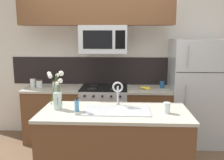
{
  "coord_description": "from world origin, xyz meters",
  "views": [
    {
      "loc": [
        0.34,
        -3.12,
        1.78
      ],
      "look_at": [
        0.16,
        0.27,
        1.16
      ],
      "focal_mm": 40.0,
      "sensor_mm": 36.0,
      "label": 1
    }
  ],
  "objects_px": {
    "flower_vase": "(57,96)",
    "storage_jar_short": "(55,84)",
    "coffee_tin": "(162,85)",
    "sink_faucet": "(118,90)",
    "banana_bunch": "(146,88)",
    "stove_range": "(104,114)",
    "storage_jar_medium": "(39,84)",
    "refrigerator": "(195,92)",
    "drinking_glass": "(167,108)",
    "dish_soap_bottle": "(77,106)",
    "microwave": "(104,39)",
    "storage_jar_tall": "(33,82)"
  },
  "relations": [
    {
      "from": "coffee_tin",
      "to": "dish_soap_bottle",
      "type": "distance_m",
      "value": 1.78
    },
    {
      "from": "banana_bunch",
      "to": "coffee_tin",
      "type": "xyz_separation_m",
      "value": [
        0.28,
        0.11,
        0.03
      ]
    },
    {
      "from": "dish_soap_bottle",
      "to": "drinking_glass",
      "type": "relative_size",
      "value": 1.34
    },
    {
      "from": "refrigerator",
      "to": "drinking_glass",
      "type": "xyz_separation_m",
      "value": [
        -0.69,
        -1.33,
        0.12
      ]
    },
    {
      "from": "storage_jar_medium",
      "to": "coffee_tin",
      "type": "height_order",
      "value": "storage_jar_medium"
    },
    {
      "from": "coffee_tin",
      "to": "drinking_glass",
      "type": "relative_size",
      "value": 0.89
    },
    {
      "from": "flower_vase",
      "to": "storage_jar_short",
      "type": "bearing_deg",
      "value": 106.67
    },
    {
      "from": "stove_range",
      "to": "flower_vase",
      "type": "xyz_separation_m",
      "value": [
        -0.45,
        -1.22,
        0.61
      ]
    },
    {
      "from": "banana_bunch",
      "to": "storage_jar_tall",
      "type": "bearing_deg",
      "value": 177.44
    },
    {
      "from": "refrigerator",
      "to": "stove_range",
      "type": "bearing_deg",
      "value": -179.24
    },
    {
      "from": "stove_range",
      "to": "storage_jar_medium",
      "type": "height_order",
      "value": "storage_jar_medium"
    },
    {
      "from": "banana_bunch",
      "to": "drinking_glass",
      "type": "distance_m",
      "value": 1.26
    },
    {
      "from": "storage_jar_medium",
      "to": "sink_faucet",
      "type": "height_order",
      "value": "sink_faucet"
    },
    {
      "from": "storage_jar_tall",
      "to": "coffee_tin",
      "type": "distance_m",
      "value": 2.16
    },
    {
      "from": "flower_vase",
      "to": "dish_soap_bottle",
      "type": "bearing_deg",
      "value": -15.28
    },
    {
      "from": "coffee_tin",
      "to": "sink_faucet",
      "type": "bearing_deg",
      "value": -122.73
    },
    {
      "from": "stove_range",
      "to": "drinking_glass",
      "type": "height_order",
      "value": "drinking_glass"
    },
    {
      "from": "microwave",
      "to": "drinking_glass",
      "type": "height_order",
      "value": "microwave"
    },
    {
      "from": "refrigerator",
      "to": "storage_jar_tall",
      "type": "height_order",
      "value": "refrigerator"
    },
    {
      "from": "refrigerator",
      "to": "sink_faucet",
      "type": "height_order",
      "value": "refrigerator"
    },
    {
      "from": "coffee_tin",
      "to": "flower_vase",
      "type": "xyz_separation_m",
      "value": [
        -1.41,
        -1.27,
        0.11
      ]
    },
    {
      "from": "dish_soap_bottle",
      "to": "drinking_glass",
      "type": "xyz_separation_m",
      "value": [
        1.02,
        -0.02,
        -0.01
      ]
    },
    {
      "from": "coffee_tin",
      "to": "flower_vase",
      "type": "distance_m",
      "value": 1.9
    },
    {
      "from": "storage_jar_short",
      "to": "sink_faucet",
      "type": "xyz_separation_m",
      "value": [
        1.07,
        -1.05,
        0.14
      ]
    },
    {
      "from": "storage_jar_short",
      "to": "flower_vase",
      "type": "bearing_deg",
      "value": -73.33
    },
    {
      "from": "banana_bunch",
      "to": "sink_faucet",
      "type": "bearing_deg",
      "value": -113.46
    },
    {
      "from": "flower_vase",
      "to": "refrigerator",
      "type": "bearing_deg",
      "value": 32.59
    },
    {
      "from": "coffee_tin",
      "to": "flower_vase",
      "type": "bearing_deg",
      "value": -137.8
    },
    {
      "from": "microwave",
      "to": "coffee_tin",
      "type": "xyz_separation_m",
      "value": [
        0.96,
        0.07,
        -0.74
      ]
    },
    {
      "from": "dish_soap_bottle",
      "to": "coffee_tin",
      "type": "bearing_deg",
      "value": 49.02
    },
    {
      "from": "stove_range",
      "to": "microwave",
      "type": "xyz_separation_m",
      "value": [
        0.0,
        -0.02,
        1.24
      ]
    },
    {
      "from": "storage_jar_tall",
      "to": "banana_bunch",
      "type": "distance_m",
      "value": 1.89
    },
    {
      "from": "drinking_glass",
      "to": "storage_jar_short",
      "type": "bearing_deg",
      "value": 141.1
    },
    {
      "from": "coffee_tin",
      "to": "sink_faucet",
      "type": "relative_size",
      "value": 0.36
    },
    {
      "from": "microwave",
      "to": "sink_faucet",
      "type": "relative_size",
      "value": 2.43
    },
    {
      "from": "refrigerator",
      "to": "storage_jar_short",
      "type": "bearing_deg",
      "value": -179.6
    },
    {
      "from": "storage_jar_medium",
      "to": "drinking_glass",
      "type": "height_order",
      "value": "storage_jar_medium"
    },
    {
      "from": "storage_jar_short",
      "to": "coffee_tin",
      "type": "xyz_separation_m",
      "value": [
        1.77,
        0.05,
        -0.0
      ]
    },
    {
      "from": "microwave",
      "to": "dish_soap_bottle",
      "type": "bearing_deg",
      "value": -99.17
    },
    {
      "from": "coffee_tin",
      "to": "sink_faucet",
      "type": "height_order",
      "value": "sink_faucet"
    },
    {
      "from": "stove_range",
      "to": "storage_jar_medium",
      "type": "bearing_deg",
      "value": -178.99
    },
    {
      "from": "microwave",
      "to": "storage_jar_short",
      "type": "bearing_deg",
      "value": 178.26
    },
    {
      "from": "refrigerator",
      "to": "storage_jar_medium",
      "type": "relative_size",
      "value": 12.79
    },
    {
      "from": "drinking_glass",
      "to": "refrigerator",
      "type": "bearing_deg",
      "value": 62.62
    },
    {
      "from": "storage_jar_tall",
      "to": "flower_vase",
      "type": "bearing_deg",
      "value": -58.77
    },
    {
      "from": "coffee_tin",
      "to": "drinking_glass",
      "type": "bearing_deg",
      "value": -96.17
    },
    {
      "from": "storage_jar_short",
      "to": "flower_vase",
      "type": "relative_size",
      "value": 0.25
    },
    {
      "from": "sink_faucet",
      "to": "banana_bunch",
      "type": "bearing_deg",
      "value": 66.54
    },
    {
      "from": "drinking_glass",
      "to": "flower_vase",
      "type": "height_order",
      "value": "flower_vase"
    },
    {
      "from": "stove_range",
      "to": "refrigerator",
      "type": "relative_size",
      "value": 0.54
    }
  ]
}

